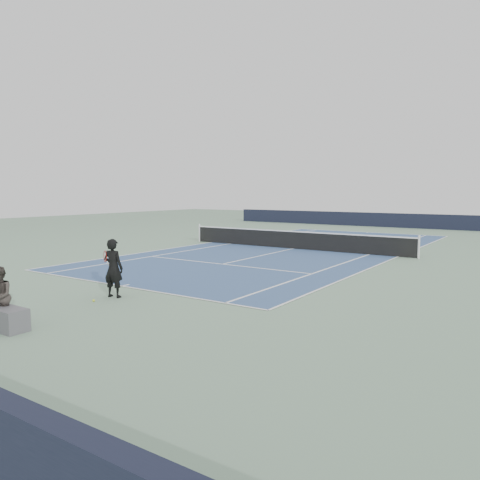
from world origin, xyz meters
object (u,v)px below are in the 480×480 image
Objects in this scene: spectator_bench at (0,306)px; tennis_ball at (94,300)px; tennis_player at (113,268)px; tennis_net at (293,239)px.

tennis_ball is at bearing 96.74° from spectator_bench.
tennis_net is at bearing 94.31° from tennis_player.
tennis_player is 24.27× the size of tennis_ball.
spectator_bench is (0.30, -3.51, -0.35)m from tennis_player.
tennis_net is 13.80m from tennis_ball.
tennis_player is at bearing -85.69° from tennis_net.
tennis_player reaches higher than spectator_bench.
tennis_net is at bearing 93.96° from tennis_ball.
tennis_net is 183.37× the size of tennis_ball.
tennis_net is 16.62m from spectator_bench.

